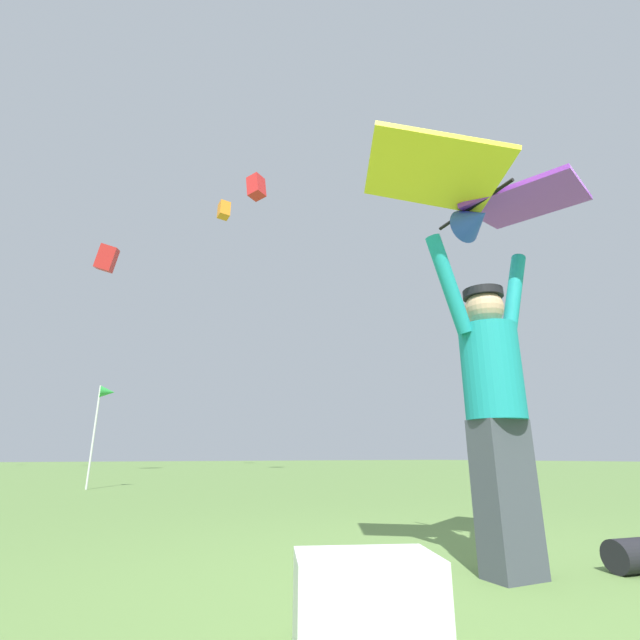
% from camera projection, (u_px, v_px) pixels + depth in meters
% --- Properties ---
extents(ground_plane, '(120.00, 120.00, 0.00)m').
position_uv_depth(ground_plane, '(495.00, 590.00, 2.17)').
color(ground_plane, '#608442').
extents(kite_flyer_person, '(0.81, 0.38, 1.92)m').
position_uv_depth(kite_flyer_person, '(495.00, 399.00, 2.62)').
color(kite_flyer_person, '#424751').
rests_on(kite_flyer_person, ground).
extents(held_stunt_kite, '(1.79, 1.03, 0.40)m').
position_uv_depth(held_stunt_kite, '(481.00, 196.00, 2.93)').
color(held_stunt_kite, black).
extents(distant_kite_red_mid_right, '(1.01, 1.10, 1.33)m').
position_uv_depth(distant_kite_red_mid_right, '(107.00, 258.00, 19.93)').
color(distant_kite_red_mid_right, red).
extents(distant_kite_red_far_center, '(0.87, 0.96, 1.08)m').
position_uv_depth(distant_kite_red_far_center, '(256.00, 187.00, 20.18)').
color(distant_kite_red_far_center, red).
extents(distant_kite_orange_high_right, '(0.85, 0.94, 1.38)m').
position_uv_depth(distant_kite_orange_high_right, '(224.00, 210.00, 33.92)').
color(distant_kite_orange_high_right, orange).
extents(cooler_box, '(0.57, 0.50, 0.30)m').
position_uv_depth(cooler_box, '(367.00, 603.00, 1.50)').
color(cooler_box, silver).
rests_on(cooler_box, ground).
extents(marker_flag, '(0.30, 0.24, 2.02)m').
position_uv_depth(marker_flag, '(105.00, 399.00, 9.28)').
color(marker_flag, silver).
rests_on(marker_flag, ground).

